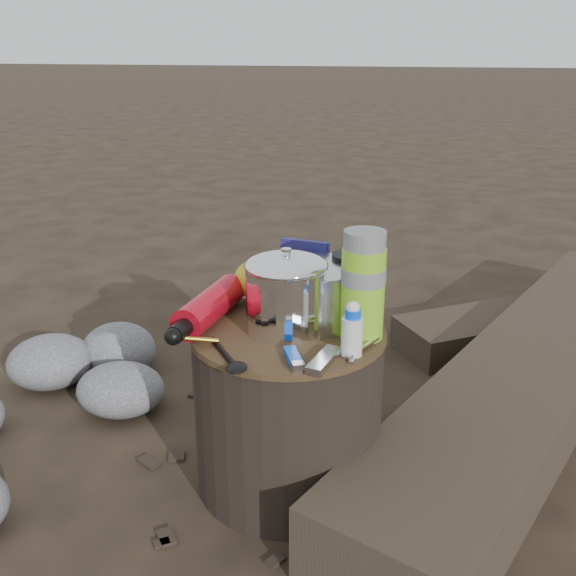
% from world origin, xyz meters
% --- Properties ---
extents(ground, '(60.00, 60.00, 0.00)m').
position_xyz_m(ground, '(0.00, 0.00, 0.00)').
color(ground, '#2E231A').
rests_on(ground, ground).
extents(stump, '(0.42, 0.42, 0.39)m').
position_xyz_m(stump, '(0.00, 0.00, 0.19)').
color(stump, black).
rests_on(stump, ground).
extents(rock_ring, '(0.39, 0.85, 0.17)m').
position_xyz_m(rock_ring, '(-0.65, 0.02, 0.08)').
color(rock_ring, slate).
rests_on(rock_ring, ground).
extents(log_main, '(1.06, 1.95, 0.17)m').
position_xyz_m(log_main, '(0.60, 0.55, 0.08)').
color(log_main, '#352A20').
rests_on(log_main, ground).
extents(log_small, '(1.20, 0.95, 0.11)m').
position_xyz_m(log_small, '(0.76, 1.07, 0.05)').
color(log_small, '#352A20').
rests_on(log_small, ground).
extents(foil_windscreen, '(0.21, 0.21, 0.13)m').
position_xyz_m(foil_windscreen, '(0.04, 0.06, 0.45)').
color(foil_windscreen, silver).
rests_on(foil_windscreen, stump).
extents(camping_pot, '(0.17, 0.17, 0.17)m').
position_xyz_m(camping_pot, '(-0.00, -0.00, 0.47)').
color(camping_pot, white).
rests_on(camping_pot, stump).
extents(fuel_bottle, '(0.10, 0.30, 0.07)m').
position_xyz_m(fuel_bottle, '(-0.18, -0.00, 0.42)').
color(fuel_bottle, '#B60B1C').
rests_on(fuel_bottle, stump).
extents(thermos, '(0.09, 0.09, 0.23)m').
position_xyz_m(thermos, '(0.16, 0.00, 0.50)').
color(thermos, '#7BBE20').
rests_on(thermos, stump).
extents(travel_mug, '(0.09, 0.09, 0.14)m').
position_xyz_m(travel_mug, '(0.12, 0.13, 0.45)').
color(travel_mug, black).
rests_on(travel_mug, stump).
extents(stuff_sack, '(0.15, 0.13, 0.10)m').
position_xyz_m(stuff_sack, '(-0.09, 0.15, 0.44)').
color(stuff_sack, gold).
rests_on(stuff_sack, stump).
extents(food_pouch, '(0.12, 0.04, 0.15)m').
position_xyz_m(food_pouch, '(-0.01, 0.18, 0.46)').
color(food_pouch, navy).
rests_on(food_pouch, stump).
extents(lighter, '(0.06, 0.09, 0.02)m').
position_xyz_m(lighter, '(0.04, -0.14, 0.39)').
color(lighter, blue).
rests_on(lighter, stump).
extents(multitool, '(0.05, 0.11, 0.02)m').
position_xyz_m(multitool, '(0.11, -0.14, 0.39)').
color(multitool, '#BABABF').
rests_on(multitool, stump).
extents(pot_grabber, '(0.06, 0.12, 0.01)m').
position_xyz_m(pot_grabber, '(0.16, -0.07, 0.39)').
color(pot_grabber, '#BABABF').
rests_on(pot_grabber, stump).
extents(spork, '(0.12, 0.14, 0.01)m').
position_xyz_m(spork, '(-0.09, -0.15, 0.39)').
color(spork, black).
rests_on(spork, stump).
extents(squeeze_bottle, '(0.04, 0.04, 0.10)m').
position_xyz_m(squeeze_bottle, '(0.15, -0.09, 0.44)').
color(squeeze_bottle, silver).
rests_on(squeeze_bottle, stump).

